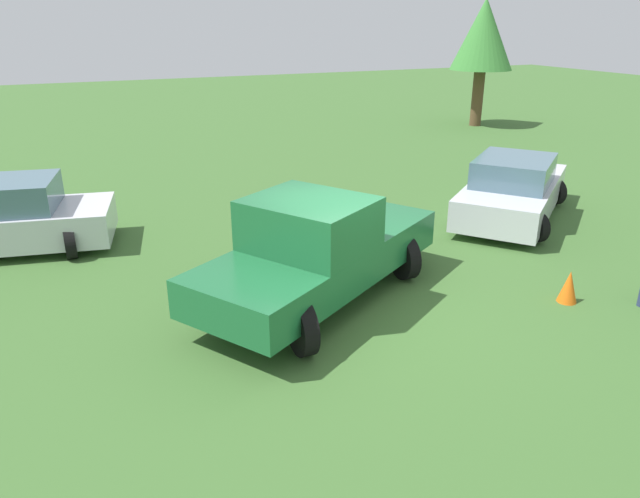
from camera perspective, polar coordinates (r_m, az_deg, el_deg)
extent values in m
plane|color=#3D662D|center=(9.58, 3.42, -6.08)|extent=(80.00, 80.00, 0.00)
cylinder|color=black|center=(11.42, 1.27, 0.87)|extent=(0.80, 0.22, 0.80)
cylinder|color=black|center=(10.71, 8.17, -0.79)|extent=(0.80, 0.22, 0.80)
cylinder|color=black|center=(9.17, -9.59, -4.86)|extent=(0.80, 0.22, 0.80)
cylinder|color=black|center=(8.28, -1.77, -7.62)|extent=(0.80, 0.22, 0.80)
cube|color=#1E6638|center=(10.84, 4.40, 1.58)|extent=(2.60, 2.63, 0.64)
cube|color=#1E6638|center=(9.32, -1.02, 0.72)|extent=(2.39, 2.30, 1.40)
cube|color=slate|center=(9.17, -1.04, 3.29)|extent=(2.14, 2.02, 0.48)
cube|color=#1E6638|center=(8.76, -4.73, -3.61)|extent=(2.80, 2.97, 0.60)
cube|color=silver|center=(11.69, 6.65, 1.65)|extent=(1.57, 1.03, 0.16)
cylinder|color=black|center=(16.24, 16.34, 6.03)|extent=(0.65, 0.20, 0.65)
cylinder|color=black|center=(16.03, 21.76, 5.16)|extent=(0.65, 0.20, 0.65)
cylinder|color=black|center=(13.40, 13.64, 3.07)|extent=(0.65, 0.20, 0.65)
cylinder|color=black|center=(13.15, 20.16, 1.99)|extent=(0.65, 0.20, 0.65)
cube|color=silver|center=(14.62, 18.15, 4.98)|extent=(4.28, 4.70, 0.68)
cube|color=slate|center=(14.24, 18.28, 7.22)|extent=(2.50, 2.57, 0.60)
cylinder|color=black|center=(12.51, -23.04, 0.51)|extent=(0.62, 0.20, 0.62)
cylinder|color=black|center=(13.93, -22.11, 2.70)|extent=(0.62, 0.20, 0.62)
cube|color=slate|center=(13.25, -28.27, 4.63)|extent=(1.90, 2.18, 0.60)
cylinder|color=brown|center=(27.05, 15.00, 13.95)|extent=(0.48, 0.48, 2.35)
cone|color=#3D8438|center=(26.86, 15.56, 19.42)|extent=(2.59, 2.59, 2.84)
cone|color=orange|center=(10.60, 22.95, -3.38)|extent=(0.32, 0.32, 0.55)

